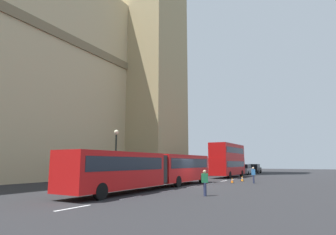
# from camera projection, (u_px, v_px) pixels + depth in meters

# --- Properties ---
(ground_plane) EXTENTS (160.00, 160.00, 0.00)m
(ground_plane) POSITION_uv_depth(u_px,v_px,m) (195.00, 186.00, 25.82)
(ground_plane) COLOR #262628
(lane_centre_marking) EXTENTS (29.80, 0.16, 0.01)m
(lane_centre_marking) POSITION_uv_depth(u_px,v_px,m) (192.00, 187.00, 25.26)
(lane_centre_marking) COLOR silver
(lane_centre_marking) RESTS_ON ground_plane
(articulated_bus) EXTENTS (18.75, 2.54, 2.90)m
(articulated_bus) POSITION_uv_depth(u_px,v_px,m) (154.00, 168.00, 23.56)
(articulated_bus) COLOR red
(articulated_bus) RESTS_ON ground_plane
(double_decker_bus) EXTENTS (9.81, 2.54, 4.90)m
(double_decker_bus) POSITION_uv_depth(u_px,v_px,m) (228.00, 159.00, 41.56)
(double_decker_bus) COLOR #B20F0F
(double_decker_bus) RESTS_ON ground_plane
(sedan_lead) EXTENTS (4.40, 1.86, 1.85)m
(sedan_lead) POSITION_uv_depth(u_px,v_px,m) (245.00, 169.00, 50.68)
(sedan_lead) COLOR gray
(sedan_lead) RESTS_ON ground_plane
(sedan_trailing) EXTENTS (4.40, 1.86, 1.85)m
(sedan_trailing) POSITION_uv_depth(u_px,v_px,m) (255.00, 169.00, 57.35)
(sedan_trailing) COLOR black
(sedan_trailing) RESTS_ON ground_plane
(traffic_cone_west) EXTENTS (0.36, 0.36, 0.58)m
(traffic_cone_west) POSITION_uv_depth(u_px,v_px,m) (232.00, 180.00, 29.74)
(traffic_cone_west) COLOR black
(traffic_cone_west) RESTS_ON ground_plane
(traffic_cone_middle) EXTENTS (0.36, 0.36, 0.58)m
(traffic_cone_middle) POSITION_uv_depth(u_px,v_px,m) (242.00, 179.00, 32.31)
(traffic_cone_middle) COLOR black
(traffic_cone_middle) RESTS_ON ground_plane
(traffic_cone_east) EXTENTS (0.36, 0.36, 0.58)m
(traffic_cone_east) POSITION_uv_depth(u_px,v_px,m) (242.00, 178.00, 33.93)
(traffic_cone_east) COLOR black
(traffic_cone_east) RESTS_ON ground_plane
(street_lamp) EXTENTS (0.44, 0.44, 5.27)m
(street_lamp) POSITION_uv_depth(u_px,v_px,m) (116.00, 153.00, 26.27)
(street_lamp) COLOR black
(street_lamp) RESTS_ON ground_plane
(pedestrian_near_cones) EXTENTS (0.42, 0.47, 1.69)m
(pedestrian_near_cones) POSITION_uv_depth(u_px,v_px,m) (205.00, 182.00, 18.33)
(pedestrian_near_cones) COLOR #262D4C
(pedestrian_near_cones) RESTS_ON ground_plane
(pedestrian_by_kerb) EXTENTS (0.35, 0.44, 1.69)m
(pedestrian_by_kerb) POSITION_uv_depth(u_px,v_px,m) (253.00, 174.00, 29.52)
(pedestrian_by_kerb) COLOR #262D4C
(pedestrian_by_kerb) RESTS_ON ground_plane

